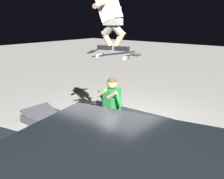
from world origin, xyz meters
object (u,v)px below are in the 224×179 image
Objects in this scene: person_sitting_on_ledge at (109,108)px; kicker_ramp at (46,119)px; skateboard at (113,54)px; ledge_box_main at (121,124)px; skater_airborne at (110,15)px.

person_sitting_on_ledge is 1.28× the size of kicker_ramp.
skateboard is 1.03× the size of kicker_ramp.
skateboard is (-0.08, -0.03, 1.04)m from person_sitting_on_ledge.
person_sitting_on_ledge is (-0.02, 0.44, 0.48)m from ledge_box_main.
skateboard is at bearing -157.52° from person_sitting_on_ledge.
ledge_box_main is 0.65m from person_sitting_on_ledge.
skater_airborne is 3.00m from kicker_ramp.
skateboard is 2.53m from kicker_ramp.
skater_airborne is at bearing 96.02° from ledge_box_main.
skateboard is at bearing 103.79° from ledge_box_main.
ledge_box_main is 1.58m from skateboard.
skater_airborne is at bearing 10.31° from skateboard.
ledge_box_main reaches higher than kicker_ramp.
kicker_ramp is at bearing 6.57° from person_sitting_on_ledge.
skateboard reaches higher than ledge_box_main.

